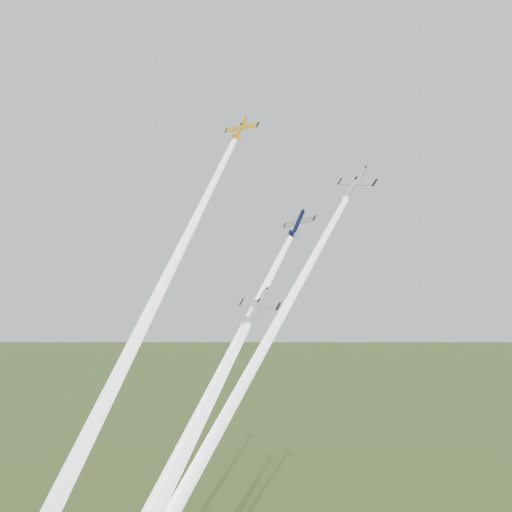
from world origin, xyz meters
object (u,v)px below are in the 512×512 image
at_px(plane_silver_low, 257,306).
at_px(plane_silver_right, 354,184).
at_px(plane_navy, 298,223).
at_px(plane_yellow, 240,129).

bearing_deg(plane_silver_low, plane_silver_right, 70.54).
height_order(plane_navy, plane_silver_low, plane_navy).
relative_size(plane_yellow, plane_silver_right, 0.87).
bearing_deg(plane_navy, plane_silver_low, -75.37).
xyz_separation_m(plane_silver_right, plane_silver_low, (-8.60, -16.64, -20.64)).
height_order(plane_silver_right, plane_silver_low, plane_silver_right).
distance_m(plane_yellow, plane_navy, 22.24).
bearing_deg(plane_navy, plane_silver_right, 26.04).
distance_m(plane_silver_right, plane_silver_low, 27.88).
distance_m(plane_navy, plane_silver_low, 19.89).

